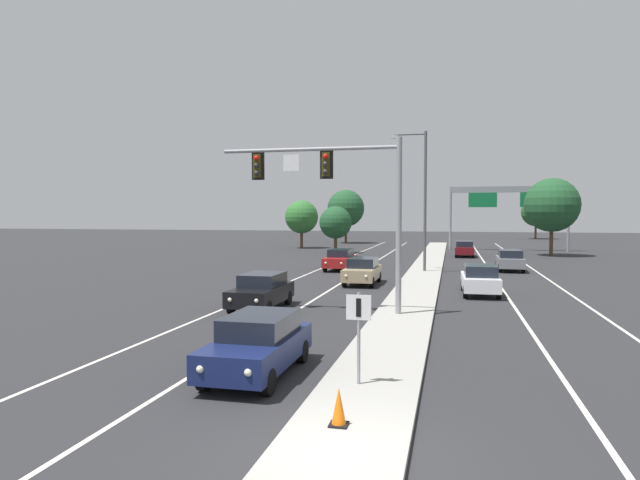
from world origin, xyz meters
name	(u,v)px	position (x,y,z in m)	size (l,w,h in m)	color
ground_plane	(337,459)	(0.00, 0.00, 0.00)	(260.00, 260.00, 0.00)	#28282B
median_island	(411,299)	(0.00, 18.00, 0.07)	(2.40, 110.00, 0.15)	#9E9B93
lane_stripe_oncoming_center	(344,281)	(-4.70, 25.00, 0.00)	(0.14, 100.00, 0.01)	silver
lane_stripe_receding_center	(500,286)	(4.70, 25.00, 0.00)	(0.14, 100.00, 0.01)	silver
edge_stripe_left	(293,280)	(-8.00, 25.00, 0.00)	(0.14, 100.00, 0.01)	silver
edge_stripe_right	(560,288)	(8.00, 25.00, 0.00)	(0.14, 100.00, 0.01)	silver
overhead_signal_mast	(339,187)	(-2.69, 13.58, 5.35)	(7.69, 0.44, 7.20)	gray
median_sign_post	(359,325)	(-0.25, 3.82, 1.59)	(0.60, 0.10, 2.20)	gray
street_lamp_median	(422,192)	(-0.23, 31.37, 5.79)	(2.58, 0.28, 10.00)	#4C4C51
car_oncoming_navy	(258,344)	(-3.03, 4.49, 0.82)	(1.83, 4.48, 1.58)	#141E4C
car_oncoming_black	(262,291)	(-6.35, 14.20, 0.82)	(1.83, 4.47, 1.58)	black
car_oncoming_tan	(362,271)	(-3.34, 23.94, 0.82)	(1.84, 4.48, 1.58)	tan
car_oncoming_red	(340,259)	(-6.30, 31.95, 0.82)	(1.92, 4.51, 1.58)	maroon
car_receding_white	(480,279)	(3.35, 20.98, 0.82)	(1.89, 4.50, 1.58)	silver
car_receding_grey	(510,260)	(6.13, 34.36, 0.82)	(1.87, 4.49, 1.58)	slate
car_receding_darkred	(464,249)	(3.12, 47.78, 0.82)	(1.87, 4.49, 1.58)	#5B0F14
traffic_cone_median_nose	(339,407)	(-0.19, 1.14, 0.51)	(0.36, 0.36, 0.74)	black
highway_sign_gantry	(508,197)	(8.20, 58.40, 6.16)	(13.28, 0.42, 7.50)	gray
tree_far_left_b	(302,217)	(-16.35, 57.65, 3.89)	(4.12, 4.12, 5.97)	#4C3823
tree_far_left_a	(336,223)	(-10.42, 49.92, 3.33)	(3.53, 3.53, 5.11)	#4C3823
tree_far_right_c	(536,212)	(15.84, 91.89, 4.62)	(4.88, 4.88, 7.07)	#4C3823
tree_far_left_c	(346,208)	(-13.21, 70.74, 5.10)	(5.40, 5.40, 7.81)	#4C3823
tree_far_right_a	(552,205)	(11.68, 50.82, 5.15)	(5.45, 5.45, 7.89)	#4C3823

